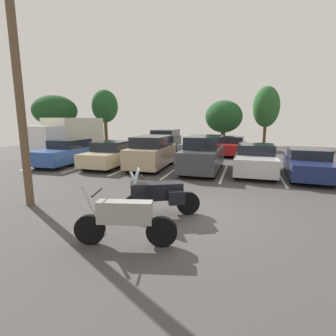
% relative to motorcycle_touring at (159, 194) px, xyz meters
% --- Properties ---
extents(ground, '(44.00, 44.00, 0.10)m').
position_rel_motorcycle_touring_xyz_m(ground, '(0.93, 0.38, -0.71)').
color(ground, '#423F3F').
extents(motorcycle_touring, '(2.01, 1.29, 1.39)m').
position_rel_motorcycle_touring_xyz_m(motorcycle_touring, '(0.00, 0.00, 0.00)').
color(motorcycle_touring, black).
rests_on(motorcycle_touring, ground).
extents(motorcycle_second, '(2.21, 0.74, 1.33)m').
position_rel_motorcycle_touring_xyz_m(motorcycle_second, '(-0.17, -1.84, -0.06)').
color(motorcycle_second, black).
rests_on(motorcycle_second, ground).
extents(parking_stripes, '(16.10, 4.70, 0.01)m').
position_rel_motorcycle_touring_xyz_m(parking_stripes, '(-1.36, 6.57, -0.66)').
color(parking_stripes, silver).
rests_on(parking_stripes, ground).
extents(car_blue, '(1.91, 4.61, 1.50)m').
position_rel_motorcycle_touring_xyz_m(car_blue, '(-8.13, 6.65, 0.07)').
color(car_blue, '#2D519E').
rests_on(car_blue, ground).
extents(car_champagne, '(1.87, 4.44, 1.46)m').
position_rel_motorcycle_touring_xyz_m(car_champagne, '(-5.14, 6.75, 0.05)').
color(car_champagne, '#C1B289').
rests_on(car_champagne, ground).
extents(car_tan, '(1.88, 4.24, 1.80)m').
position_rel_motorcycle_touring_xyz_m(car_tan, '(-2.72, 6.92, 0.25)').
color(car_tan, tan).
rests_on(car_tan, ground).
extents(car_charcoal, '(1.86, 4.76, 1.84)m').
position_rel_motorcycle_touring_xyz_m(car_charcoal, '(0.17, 6.97, 0.26)').
color(car_charcoal, '#38383D').
rests_on(car_charcoal, ground).
extents(car_silver, '(1.99, 4.26, 1.47)m').
position_rel_motorcycle_touring_xyz_m(car_silver, '(2.80, 6.95, 0.05)').
color(car_silver, '#B7B7BC').
rests_on(car_silver, ground).
extents(car_navy, '(2.12, 4.96, 1.35)m').
position_rel_motorcycle_touring_xyz_m(car_navy, '(5.17, 6.86, -0.00)').
color(car_navy, navy).
rests_on(car_navy, ground).
extents(car_far_black, '(2.11, 4.88, 1.89)m').
position_rel_motorcycle_touring_xyz_m(car_far_black, '(-4.03, 13.65, 0.30)').
color(car_far_black, black).
rests_on(car_far_black, ground).
extents(car_far_grey, '(2.08, 4.88, 1.39)m').
position_rel_motorcycle_touring_xyz_m(car_far_grey, '(-1.36, 13.84, 0.04)').
color(car_far_grey, slate).
rests_on(car_far_grey, ground).
extents(car_far_red, '(2.17, 4.61, 1.42)m').
position_rel_motorcycle_touring_xyz_m(car_far_red, '(1.30, 13.97, 0.02)').
color(car_far_red, maroon).
rests_on(car_far_red, ground).
extents(box_truck, '(3.01, 6.35, 2.84)m').
position_rel_motorcycle_touring_xyz_m(box_truck, '(-11.00, 10.60, 0.84)').
color(box_truck, silver).
rests_on(box_truck, ground).
extents(utility_pole, '(1.74, 0.72, 9.34)m').
position_rel_motorcycle_touring_xyz_m(utility_pole, '(-4.28, -0.23, 4.19)').
color(utility_pole, brown).
rests_on(utility_pole, ground).
extents(tree_left, '(3.53, 3.53, 4.53)m').
position_rel_motorcycle_touring_xyz_m(tree_left, '(0.23, 19.20, 2.32)').
color(tree_left, '#4C3823').
rests_on(tree_left, ground).
extents(tree_far_right, '(4.74, 4.74, 5.34)m').
position_rel_motorcycle_touring_xyz_m(tree_far_right, '(-17.98, 17.73, 3.03)').
color(tree_far_right, '#4C3823').
rests_on(tree_far_right, ground).
extents(tree_center_right, '(3.01, 3.01, 6.12)m').
position_rel_motorcycle_touring_xyz_m(tree_center_right, '(-13.56, 20.86, 3.56)').
color(tree_center_right, '#4C3823').
rests_on(tree_center_right, ground).
extents(tree_right, '(2.55, 2.55, 5.95)m').
position_rel_motorcycle_touring_xyz_m(tree_right, '(4.17, 21.21, 3.28)').
color(tree_right, '#4C3823').
rests_on(tree_right, ground).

